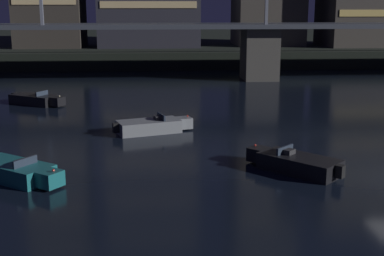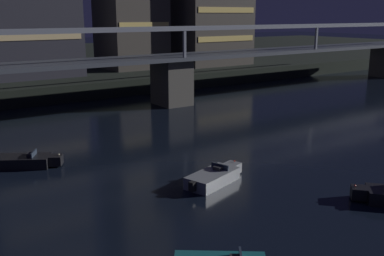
% 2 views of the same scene
% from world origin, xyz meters
% --- Properties ---
extents(far_riverbank, '(240.00, 80.00, 2.20)m').
position_xyz_m(far_riverbank, '(0.00, 82.60, 1.10)').
color(far_riverbank, black).
rests_on(far_riverbank, ground).
extents(river_bridge, '(95.90, 6.40, 9.38)m').
position_xyz_m(river_bridge, '(0.00, 34.59, 4.53)').
color(river_bridge, '#4C4944').
rests_on(river_bridge, ground).
extents(speedboat_near_center, '(4.85, 3.64, 1.16)m').
position_xyz_m(speedboat_near_center, '(-21.13, 20.79, 0.41)').
color(speedboat_near_center, black).
rests_on(speedboat_near_center, ground).
extents(speedboat_near_right, '(5.15, 2.91, 1.16)m').
position_xyz_m(speedboat_near_right, '(-11.66, 10.41, 0.41)').
color(speedboat_near_right, gray).
rests_on(speedboat_near_right, ground).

